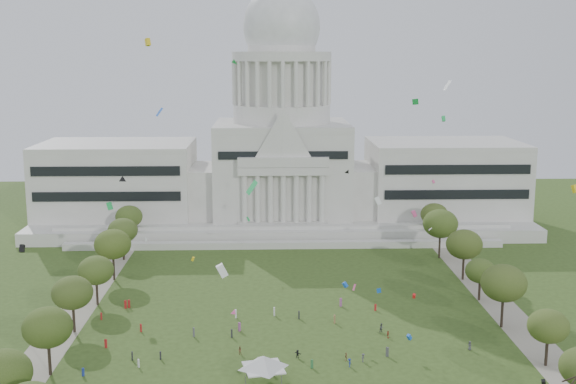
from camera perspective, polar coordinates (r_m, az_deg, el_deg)
The scene contains 28 objects.
ground at distance 137.23m, azimuth 0.58°, elevation -13.48°, with size 400.00×400.00×0.00m, color #334A1A.
capitol at distance 241.07m, azimuth -0.49°, elevation 2.65°, with size 160.00×64.50×91.30m.
path_left at distance 170.43m, azimuth -16.40°, elevation -8.99°, with size 8.00×160.00×0.04m, color gray.
path_right at distance 173.27m, azimuth 16.42°, elevation -8.66°, with size 8.00×160.00×0.04m, color gray.
row_tree_l_0 at distance 120.59m, azimuth -21.61°, elevation -13.19°, with size 8.85×8.85×12.59m.
row_tree_l_1 at distance 136.62m, azimuth -18.47°, elevation -10.12°, with size 8.86×8.86×12.59m.
row_tree_r_1 at distance 142.13m, azimuth 19.88°, elevation -9.95°, with size 7.58×7.58×10.78m.
row_tree_l_2 at distance 155.38m, azimuth -16.68°, elevation -7.64°, with size 8.42×8.42×11.97m.
row_tree_r_2 at distance 157.79m, azimuth 16.68°, elevation -6.92°, with size 9.55×9.55×13.58m.
row_tree_l_3 at distance 170.58m, azimuth -14.94°, elevation -6.00°, with size 8.12×8.12×11.55m.
row_tree_r_3 at distance 174.12m, azimuth 14.96°, elevation -6.05°, with size 7.01×7.01×9.98m.
row_tree_l_4 at distance 187.64m, azimuth -13.69°, elevation -4.04°, with size 9.29×9.29×13.21m.
row_tree_r_4 at distance 188.00m, azimuth 13.76°, elevation -4.04°, with size 9.19×9.19×13.06m.
row_tree_l_5 at distance 205.75m, azimuth -12.93°, elevation -2.98°, with size 8.33×8.33×11.85m.
row_tree_r_5 at distance 206.44m, azimuth 11.95°, elevation -2.46°, with size 9.82×9.82×13.96m.
row_tree_l_6 at distance 223.42m, azimuth -12.46°, elevation -1.91°, with size 8.19×8.19×11.64m.
row_tree_r_6 at distance 224.33m, azimuth 11.49°, elevation -1.76°, with size 8.42×8.42×11.97m.
event_tent at distance 128.75m, azimuth -1.95°, elevation -13.24°, with size 10.99×10.99×5.16m.
person_0 at distance 147.42m, azimuth 14.16°, elevation -11.68°, with size 0.87×0.57×1.78m, color #4C4C51.
person_2 at distance 152.66m, azimuth 7.41°, elevation -10.59°, with size 0.96×0.59×1.98m, color #4C4C51.
person_3 at distance 136.48m, azimuth 4.88°, elevation -13.29°, with size 1.05×0.54×1.63m, color navy.
person_4 at distance 138.99m, azimuth 4.61°, elevation -12.83°, with size 0.95×0.52×1.62m, color olive.
person_5 at distance 139.69m, azimuth 0.76°, elevation -12.66°, with size 1.52×0.60×1.64m, color #26262B.
person_8 at distance 141.54m, azimuth -3.84°, elevation -12.37°, with size 0.78×0.48×1.61m, color olive.
person_9 at distance 138.68m, azimuth 5.96°, elevation -12.90°, with size 1.08×0.56×1.67m, color #4C4C51.
person_10 at distance 150.07m, azimuth 7.90°, elevation -11.09°, with size 0.89×0.49×1.52m, color #B21E1E.
distant_crowd at distance 151.11m, azimuth -4.68°, elevation -10.80°, with size 60.63×35.86×1.95m.
kite_swarm at distance 139.22m, azimuth 0.80°, elevation -1.71°, with size 95.36×96.11×55.58m.
Camera 1 is at (-5.08, -124.99, 56.43)m, focal length 45.00 mm.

